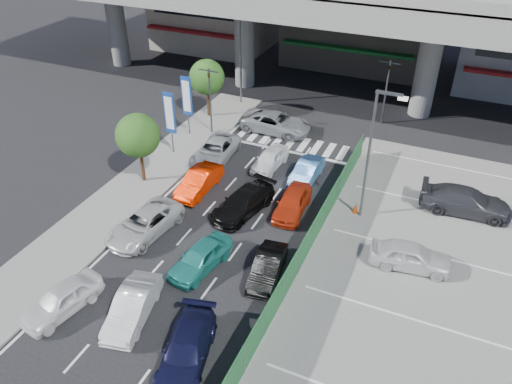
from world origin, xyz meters
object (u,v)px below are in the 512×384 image
at_px(traffic_light_right, 388,76).
at_px(kei_truck_front_right, 307,172).
at_px(street_lamp_right, 373,146).
at_px(taxi_teal_mid, 200,258).
at_px(taxi_orange_right, 292,203).
at_px(sedan_white_front_mid, 270,159).
at_px(wagon_silver_front_left, 215,151).
at_px(minivan_navy_back, 187,349).
at_px(hatch_black_mid_right, 267,267).
at_px(sedan_white_mid_left, 145,224).
at_px(parked_sedan_white, 411,256).
at_px(crossing_wagon_silver, 276,123).
at_px(signboard_near, 170,115).
at_px(signboard_far, 187,98).
at_px(tree_near, 138,136).
at_px(sedan_black_mid, 243,203).
at_px(tree_far, 207,77).
at_px(taxi_orange_left, 199,181).
at_px(van_white_back_left, 62,299).
at_px(traffic_light_left, 209,85).
at_px(parked_sedan_dgrey, 466,201).
at_px(hatch_white_back_mid, 132,307).
at_px(street_lamp_left, 242,49).
at_px(traffic_cone, 356,208).

relative_size(traffic_light_right, kei_truck_front_right, 1.34).
height_order(street_lamp_right, taxi_teal_mid, street_lamp_right).
relative_size(taxi_orange_right, sedan_white_front_mid, 1.08).
relative_size(taxi_teal_mid, sedan_white_front_mid, 1.08).
distance_m(wagon_silver_front_left, kei_truck_front_right, 6.78).
distance_m(minivan_navy_back, hatch_black_mid_right, 6.17).
xyz_separation_m(minivan_navy_back, sedan_white_mid_left, (-6.55, 6.53, 0.03)).
bearing_deg(parked_sedan_white, crossing_wagon_silver, 39.59).
bearing_deg(parked_sedan_white, taxi_orange_right, 66.87).
xyz_separation_m(traffic_light_right, signboard_near, (-12.70, -11.01, -0.87)).
height_order(signboard_far, tree_near, tree_near).
relative_size(signboard_far, sedan_black_mid, 0.99).
bearing_deg(kei_truck_front_right, tree_far, 151.76).
bearing_deg(traffic_light_right, sedan_black_mid, -108.07).
height_order(sedan_white_mid_left, hatch_black_mid_right, sedan_white_mid_left).
bearing_deg(sedan_black_mid, parked_sedan_white, 7.68).
bearing_deg(taxi_orange_left, van_white_back_left, -93.81).
distance_m(tree_near, wagon_silver_front_left, 5.99).
xyz_separation_m(traffic_light_left, signboard_far, (-1.40, -1.01, -0.87)).
xyz_separation_m(sedan_black_mid, parked_sedan_dgrey, (12.18, 5.33, 0.14)).
xyz_separation_m(signboard_far, hatch_white_back_mid, (6.90, -17.05, -2.37)).
xyz_separation_m(traffic_light_left, taxi_orange_left, (3.09, -7.48, -3.25)).
bearing_deg(van_white_back_left, hatch_white_back_mid, 28.12).
bearing_deg(traffic_light_left, tree_far, 122.62).
bearing_deg(taxi_orange_right, crossing_wagon_silver, 113.69).
relative_size(tree_far, minivan_navy_back, 1.05).
height_order(signboard_near, hatch_white_back_mid, signboard_near).
height_order(street_lamp_right, street_lamp_left, same).
bearing_deg(hatch_white_back_mid, van_white_back_left, -176.26).
bearing_deg(tree_far, hatch_black_mid_right, -52.94).
bearing_deg(traffic_light_right, hatch_white_back_mid, -103.90).
height_order(sedan_black_mid, taxi_orange_right, same).
bearing_deg(parked_sedan_white, sedan_black_mid, 77.81).
height_order(tree_near, hatch_black_mid_right, tree_near).
distance_m(van_white_back_left, sedan_white_front_mid, 16.53).
bearing_deg(parked_sedan_white, traffic_light_right, 9.93).
distance_m(street_lamp_right, kei_truck_front_right, 6.54).
distance_m(taxi_orange_right, crossing_wagon_silver, 10.63).
bearing_deg(taxi_orange_right, traffic_light_right, 77.05).
xyz_separation_m(signboard_far, sedan_white_mid_left, (3.83, -11.58, -2.38)).
distance_m(traffic_light_left, sedan_white_front_mid, 7.53).
bearing_deg(parked_sedan_white, traffic_light_left, 53.66).
xyz_separation_m(hatch_black_mid_right, parked_sedan_dgrey, (8.68, 9.90, 0.21)).
xyz_separation_m(street_lamp_right, taxi_teal_mid, (-6.66, -7.83, -4.08)).
bearing_deg(hatch_white_back_mid, taxi_orange_left, 90.35).
bearing_deg(minivan_navy_back, tree_far, 102.00).
relative_size(traffic_light_left, tree_near, 1.08).
height_order(sedan_white_front_mid, traffic_cone, sedan_white_front_mid).
bearing_deg(kei_truck_front_right, hatch_white_back_mid, -101.93).
xyz_separation_m(traffic_light_right, street_lamp_left, (-11.83, -1.00, 0.83)).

